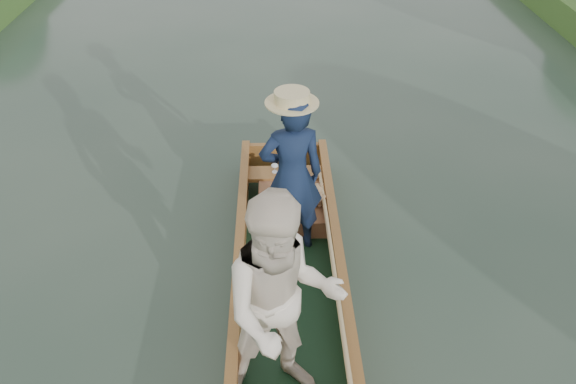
{
  "coord_description": "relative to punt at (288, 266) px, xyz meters",
  "views": [
    {
      "loc": [
        -0.13,
        -3.99,
        4.26
      ],
      "look_at": [
        0.0,
        0.6,
        0.95
      ],
      "focal_mm": 35.0,
      "sensor_mm": 36.0,
      "label": 1
    }
  ],
  "objects": [
    {
      "name": "punt",
      "position": [
        0.0,
        0.0,
        0.0
      ],
      "size": [
        1.2,
        5.0,
        2.1
      ],
      "color": "black",
      "rests_on": "ground"
    },
    {
      "name": "ground",
      "position": [
        0.03,
        0.29,
        -0.78
      ],
      "size": [
        120.0,
        120.0,
        0.0
      ],
      "primitive_type": "plane",
      "color": "#283D30",
      "rests_on": "ground"
    }
  ]
}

